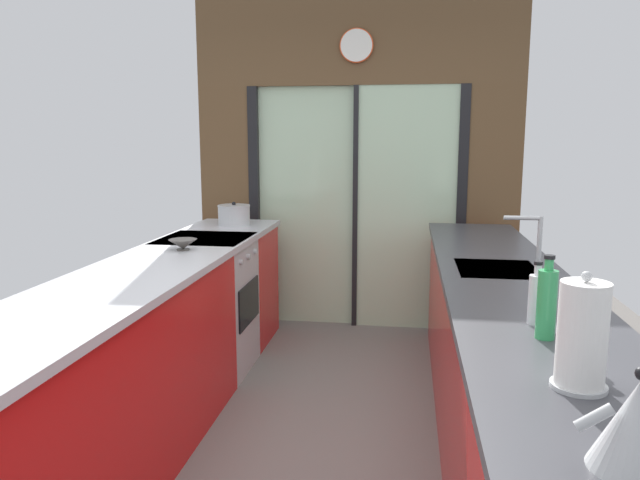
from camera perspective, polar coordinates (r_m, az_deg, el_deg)
ground_plane at (r=3.54m, az=0.57°, el=-16.97°), size 5.04×7.60×0.02m
back_wall_unit at (r=4.95m, az=3.47°, el=9.04°), size 2.64×0.12×2.70m
left_counter_run at (r=3.18m, az=-17.43°, el=-11.23°), size 0.62×3.80×0.92m
right_counter_run at (r=3.08m, az=17.17°, el=-11.94°), size 0.62×3.80×0.92m
sink_faucet at (r=3.18m, az=19.71°, el=0.53°), size 0.19×0.02×0.27m
oven_range at (r=4.16m, az=-10.72°, el=-6.11°), size 0.60×0.60×0.92m
mixing_bowl at (r=3.64m, az=-12.98°, el=-0.39°), size 0.17×0.17×0.07m
stock_pot at (r=4.63m, az=-8.22°, el=2.39°), size 0.25×0.25×0.18m
kettle at (r=1.39m, az=28.16°, el=-15.29°), size 0.27×0.18×0.22m
soap_bottle_near at (r=2.11m, az=20.85°, el=-5.62°), size 0.06×0.06×0.28m
soap_bottle_far at (r=2.26m, az=19.97°, el=-5.23°), size 0.06×0.06×0.23m
paper_towel_roll at (r=1.73m, az=23.76°, el=-8.42°), size 0.15×0.15×0.32m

